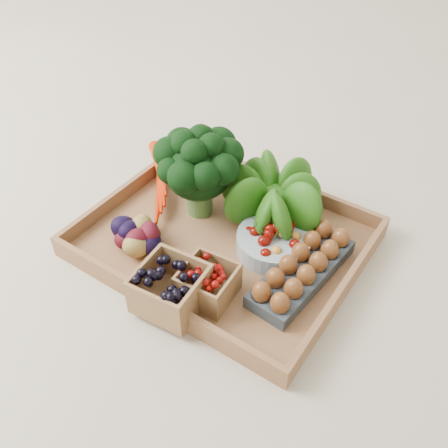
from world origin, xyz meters
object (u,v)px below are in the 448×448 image
Objects in this scene: tray at (224,242)px; broccoli at (199,185)px; cherry_bowl at (274,243)px; egg_carton at (302,273)px.

broccoli reaches higher than tray.
broccoli is at bearing 175.42° from cherry_bowl.
cherry_bowl is at bearing 161.58° from egg_carton.
cherry_bowl reaches higher than tray.
egg_carton is at bearing -1.45° from tray.
cherry_bowl is at bearing 17.69° from tray.
tray is at bearing -162.31° from cherry_bowl.
cherry_bowl is (0.20, -0.02, -0.05)m from broccoli.
broccoli is 0.29m from egg_carton.
broccoli is (-0.10, 0.05, 0.08)m from tray.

